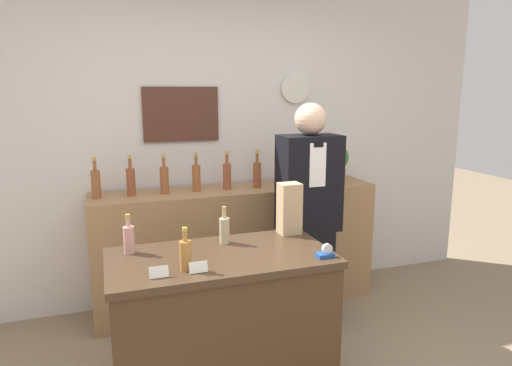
{
  "coord_description": "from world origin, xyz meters",
  "views": [
    {
      "loc": [
        -0.85,
        -1.77,
        1.79
      ],
      "look_at": [
        0.13,
        1.11,
        1.17
      ],
      "focal_mm": 32.0,
      "sensor_mm": 36.0,
      "label": 1
    }
  ],
  "objects_px": {
    "shopkeeper": "(308,222)",
    "paper_bag": "(289,208)",
    "tape_dispenser": "(326,253)",
    "potted_plant": "(335,162)"
  },
  "relations": [
    {
      "from": "shopkeeper",
      "to": "paper_bag",
      "type": "xyz_separation_m",
      "value": [
        -0.32,
        -0.4,
        0.23
      ]
    },
    {
      "from": "shopkeeper",
      "to": "tape_dispenser",
      "type": "bearing_deg",
      "value": -109.37
    },
    {
      "from": "potted_plant",
      "to": "tape_dispenser",
      "type": "distance_m",
      "value": 1.65
    },
    {
      "from": "paper_bag",
      "to": "tape_dispenser",
      "type": "relative_size",
      "value": 3.51
    },
    {
      "from": "tape_dispenser",
      "to": "shopkeeper",
      "type": "bearing_deg",
      "value": 70.63
    },
    {
      "from": "shopkeeper",
      "to": "potted_plant",
      "type": "relative_size",
      "value": 5.16
    },
    {
      "from": "shopkeeper",
      "to": "paper_bag",
      "type": "height_order",
      "value": "shopkeeper"
    },
    {
      "from": "shopkeeper",
      "to": "paper_bag",
      "type": "relative_size",
      "value": 5.39
    },
    {
      "from": "potted_plant",
      "to": "paper_bag",
      "type": "bearing_deg",
      "value": -130.83
    },
    {
      "from": "shopkeeper",
      "to": "tape_dispenser",
      "type": "distance_m",
      "value": 0.9
    }
  ]
}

